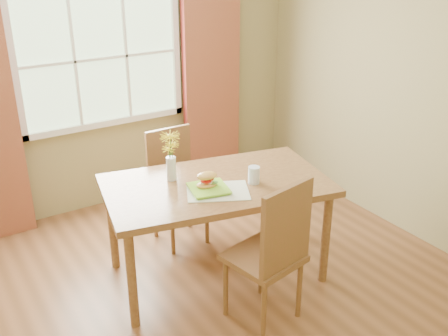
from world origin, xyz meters
TOP-DOWN VIEW (x-y plane):
  - room at (0.00, 0.00)m, footprint 4.24×3.84m
  - window at (0.00, 1.87)m, footprint 1.62×0.06m
  - curtain_right at (1.15, 1.78)m, footprint 0.65×0.08m
  - dining_table at (0.24, 0.21)m, footprint 1.85×1.27m
  - chair_near at (0.26, -0.51)m, footprint 0.54×0.54m
  - chair_far at (0.24, 0.92)m, footprint 0.42×0.42m
  - placemat at (0.17, 0.07)m, footprint 0.55×0.50m
  - plate at (0.12, 0.11)m, footprint 0.32×0.32m
  - croissant_sandwich at (0.12, 0.14)m, footprint 0.18×0.13m
  - water_glass at (0.48, 0.05)m, footprint 0.09×0.09m
  - flower_vase at (-0.02, 0.43)m, footprint 0.16×0.16m

SIDE VIEW (x-z plane):
  - chair_far at x=0.24m, z-range 0.05..1.07m
  - chair_near at x=0.26m, z-range 0.05..1.16m
  - dining_table at x=0.24m, z-range 0.33..1.15m
  - placemat at x=0.17m, z-range 0.82..0.83m
  - plate at x=0.12m, z-range 0.83..0.84m
  - water_glass at x=0.48m, z-range 0.82..0.95m
  - croissant_sandwich at x=0.12m, z-range 0.84..0.96m
  - flower_vase at x=-0.02m, z-range 0.86..1.25m
  - curtain_right at x=1.15m, z-range 0.00..2.20m
  - room at x=0.00m, z-range -0.02..2.72m
  - window at x=0.00m, z-range 0.84..2.16m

